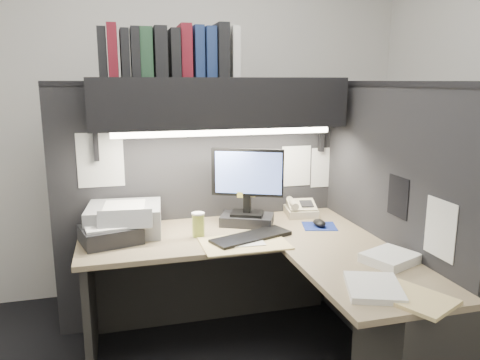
% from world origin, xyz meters
% --- Properties ---
extents(wall_back, '(3.50, 0.04, 2.70)m').
position_xyz_m(wall_back, '(0.00, 1.50, 1.35)').
color(wall_back, silver).
rests_on(wall_back, floor).
extents(wall_front, '(3.50, 0.04, 2.70)m').
position_xyz_m(wall_front, '(0.00, -1.50, 1.35)').
color(wall_front, silver).
rests_on(wall_front, floor).
extents(partition_back, '(1.90, 0.06, 1.60)m').
position_xyz_m(partition_back, '(0.03, 0.93, 0.80)').
color(partition_back, black).
rests_on(partition_back, floor).
extents(partition_right, '(0.06, 1.50, 1.60)m').
position_xyz_m(partition_right, '(0.98, 0.18, 0.80)').
color(partition_right, black).
rests_on(partition_right, floor).
extents(desk, '(1.70, 1.53, 0.73)m').
position_xyz_m(desk, '(0.43, -0.00, 0.44)').
color(desk, '#90785B').
rests_on(desk, floor).
extents(overhead_shelf, '(1.55, 0.34, 0.30)m').
position_xyz_m(overhead_shelf, '(0.12, 0.75, 1.50)').
color(overhead_shelf, black).
rests_on(overhead_shelf, partition_back).
extents(task_light_tube, '(1.32, 0.04, 0.04)m').
position_xyz_m(task_light_tube, '(0.12, 0.61, 1.33)').
color(task_light_tube, white).
rests_on(task_light_tube, overhead_shelf).
extents(monitor, '(0.43, 0.32, 0.49)m').
position_xyz_m(monitor, '(0.28, 0.67, 0.93)').
color(monitor, black).
rests_on(monitor, desk).
extents(keyboard, '(0.51, 0.32, 0.02)m').
position_xyz_m(keyboard, '(0.23, 0.39, 0.74)').
color(keyboard, black).
rests_on(keyboard, desk).
extents(mousepad, '(0.25, 0.23, 0.00)m').
position_xyz_m(mousepad, '(0.71, 0.51, 0.73)').
color(mousepad, navy).
rests_on(mousepad, desk).
extents(mouse, '(0.07, 0.11, 0.04)m').
position_xyz_m(mouse, '(0.71, 0.51, 0.75)').
color(mouse, black).
rests_on(mouse, mousepad).
extents(telephone, '(0.23, 0.24, 0.08)m').
position_xyz_m(telephone, '(0.69, 0.77, 0.77)').
color(telephone, beige).
rests_on(telephone, desk).
extents(coffee_cup, '(0.09, 0.09, 0.13)m').
position_xyz_m(coffee_cup, '(-0.06, 0.52, 0.80)').
color(coffee_cup, '#C4C54E').
rests_on(coffee_cup, desk).
extents(printer, '(0.46, 0.41, 0.17)m').
position_xyz_m(printer, '(-0.48, 0.70, 0.82)').
color(printer, '#929498').
rests_on(printer, desk).
extents(notebook_stack, '(0.37, 0.34, 0.09)m').
position_xyz_m(notebook_stack, '(-0.56, 0.55, 0.78)').
color(notebook_stack, black).
rests_on(notebook_stack, desk).
extents(open_folder, '(0.48, 0.32, 0.01)m').
position_xyz_m(open_folder, '(0.17, 0.32, 0.73)').
color(open_folder, '#DCC27C').
rests_on(open_folder, desk).
extents(paper_stack_a, '(0.31, 0.29, 0.05)m').
position_xyz_m(paper_stack_a, '(0.80, -0.13, 0.75)').
color(paper_stack_a, white).
rests_on(paper_stack_a, desk).
extents(paper_stack_b, '(0.31, 0.35, 0.03)m').
position_xyz_m(paper_stack_b, '(0.55, -0.40, 0.74)').
color(paper_stack_b, white).
rests_on(paper_stack_b, desk).
extents(manila_stack, '(0.34, 0.37, 0.02)m').
position_xyz_m(manila_stack, '(0.67, -0.53, 0.74)').
color(manila_stack, '#DCC27C').
rests_on(manila_stack, desk).
extents(binder_row, '(0.81, 0.26, 0.31)m').
position_xyz_m(binder_row, '(-0.17, 0.75, 1.79)').
color(binder_row, black).
rests_on(binder_row, overhead_shelf).
extents(pinned_papers, '(1.76, 1.31, 0.51)m').
position_xyz_m(pinned_papers, '(0.42, 0.56, 1.05)').
color(pinned_papers, white).
rests_on(pinned_papers, partition_back).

